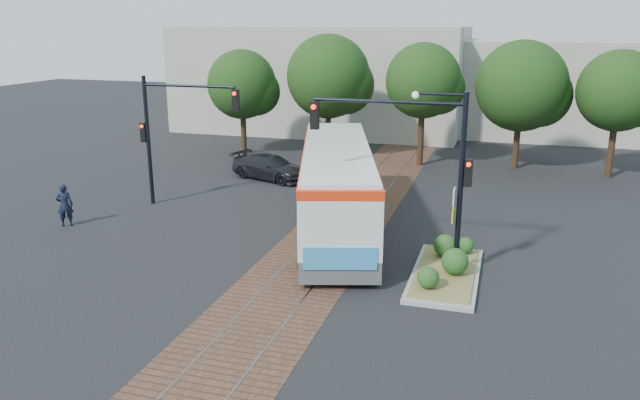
{
  "coord_description": "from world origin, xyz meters",
  "views": [
    {
      "loc": [
        6.41,
        -21.02,
        8.31
      ],
      "look_at": [
        -0.4,
        1.49,
        1.6
      ],
      "focal_mm": 35.0,
      "sensor_mm": 36.0,
      "label": 1
    }
  ],
  "objects": [
    {
      "name": "ground",
      "position": [
        0.0,
        0.0,
        0.0
      ],
      "size": [
        120.0,
        120.0,
        0.0
      ],
      "primitive_type": "plane",
      "color": "black",
      "rests_on": "ground"
    },
    {
      "name": "trackbed",
      "position": [
        0.0,
        4.0,
        0.01
      ],
      "size": [
        3.6,
        40.0,
        0.02
      ],
      "color": "brown",
      "rests_on": "ground"
    },
    {
      "name": "tree_row",
      "position": [
        1.21,
        16.42,
        4.85
      ],
      "size": [
        26.4,
        5.6,
        7.67
      ],
      "color": "#382314",
      "rests_on": "ground"
    },
    {
      "name": "warehouses",
      "position": [
        -0.53,
        28.75,
        3.81
      ],
      "size": [
        40.0,
        13.0,
        8.0
      ],
      "color": "#ADA899",
      "rests_on": "ground"
    },
    {
      "name": "city_bus",
      "position": [
        -0.15,
        3.03,
        1.92
      ],
      "size": [
        6.25,
        13.11,
        3.45
      ],
      "rotation": [
        0.0,
        0.0,
        0.29
      ],
      "color": "#4B4B4D",
      "rests_on": "ground"
    },
    {
      "name": "traffic_island",
      "position": [
        4.82,
        -0.9,
        0.33
      ],
      "size": [
        2.2,
        5.2,
        1.13
      ],
      "color": "gray",
      "rests_on": "ground"
    },
    {
      "name": "signal_pole_main",
      "position": [
        3.86,
        -0.81,
        4.16
      ],
      "size": [
        5.49,
        0.46,
        6.0
      ],
      "color": "black",
      "rests_on": "ground"
    },
    {
      "name": "signal_pole_left",
      "position": [
        -8.37,
        4.0,
        3.86
      ],
      "size": [
        4.99,
        0.34,
        6.0
      ],
      "color": "black",
      "rests_on": "ground"
    },
    {
      "name": "officer",
      "position": [
        -11.18,
        -0.06,
        0.91
      ],
      "size": [
        0.79,
        0.73,
        1.82
      ],
      "primitive_type": "imported",
      "rotation": [
        0.0,
        0.0,
        3.71
      ],
      "color": "black",
      "rests_on": "ground"
    },
    {
      "name": "parked_car",
      "position": [
        -5.88,
        10.13,
        0.67
      ],
      "size": [
        4.99,
        3.28,
        1.34
      ],
      "primitive_type": "imported",
      "rotation": [
        0.0,
        0.0,
        1.24
      ],
      "color": "black",
      "rests_on": "ground"
    }
  ]
}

